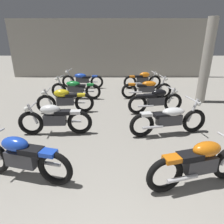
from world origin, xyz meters
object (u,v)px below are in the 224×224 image
(motorcycle_right_row_4, at_px, (147,88))
(support_pillar, at_px, (206,62))
(motorcycle_left_row_1, at_px, (22,157))
(motorcycle_left_row_2, at_px, (55,118))
(motorcycle_left_row_3, at_px, (65,100))
(motorcycle_right_row_2, at_px, (169,119))
(motorcycle_right_row_1, at_px, (200,163))
(motorcycle_left_row_5, at_px, (82,80))
(motorcycle_right_row_3, at_px, (156,100))
(motorcycle_left_row_4, at_px, (75,88))
(motorcycle_right_row_5, at_px, (143,80))

(motorcycle_right_row_4, bearing_deg, support_pillar, -12.25)
(motorcycle_left_row_1, bearing_deg, motorcycle_left_row_2, 86.79)
(motorcycle_left_row_3, distance_m, motorcycle_right_row_2, 3.56)
(motorcycle_left_row_2, bearing_deg, motorcycle_right_row_1, -32.85)
(motorcycle_left_row_5, xyz_separation_m, motorcycle_right_row_3, (3.07, -3.62, 0.01))
(motorcycle_left_row_4, bearing_deg, motorcycle_right_row_1, -59.92)
(motorcycle_right_row_3, bearing_deg, motorcycle_right_row_4, 90.72)
(motorcycle_left_row_4, bearing_deg, motorcycle_right_row_5, 30.04)
(motorcycle_left_row_3, distance_m, motorcycle_right_row_4, 3.57)
(motorcycle_left_row_5, xyz_separation_m, motorcycle_right_row_2, (3.08, -5.27, 0.00))
(motorcycle_left_row_3, height_order, motorcycle_left_row_4, motorcycle_left_row_4)
(motorcycle_right_row_5, bearing_deg, motorcycle_left_row_4, -149.96)
(motorcycle_left_row_1, distance_m, motorcycle_left_row_2, 1.80)
(motorcycle_right_row_2, distance_m, motorcycle_right_row_4, 3.39)
(motorcycle_left_row_2, xyz_separation_m, motorcycle_left_row_3, (-0.10, 1.64, 0.00))
(motorcycle_right_row_4, height_order, motorcycle_right_row_5, motorcycle_right_row_4)
(motorcycle_left_row_5, height_order, motorcycle_right_row_4, same)
(motorcycle_right_row_2, relative_size, motorcycle_right_row_3, 1.10)
(motorcycle_right_row_3, bearing_deg, motorcycle_left_row_5, 130.31)
(motorcycle_left_row_4, xyz_separation_m, motorcycle_left_row_5, (0.02, 1.90, 0.00))
(motorcycle_left_row_1, bearing_deg, motorcycle_right_row_3, 47.44)
(motorcycle_left_row_3, bearing_deg, motorcycle_right_row_3, 0.02)
(motorcycle_left_row_1, xyz_separation_m, motorcycle_left_row_5, (0.08, 7.05, -0.01))
(motorcycle_left_row_2, bearing_deg, motorcycle_right_row_4, 48.04)
(motorcycle_right_row_2, height_order, motorcycle_right_row_4, same)
(motorcycle_left_row_2, distance_m, motorcycle_right_row_3, 3.46)
(motorcycle_left_row_1, relative_size, motorcycle_right_row_4, 0.89)
(support_pillar, bearing_deg, motorcycle_right_row_5, 132.02)
(motorcycle_left_row_2, height_order, motorcycle_left_row_4, motorcycle_left_row_4)
(motorcycle_right_row_1, distance_m, motorcycle_right_row_2, 1.95)
(motorcycle_right_row_3, xyz_separation_m, motorcycle_right_row_5, (0.06, 3.54, 0.00))
(motorcycle_right_row_1, xyz_separation_m, motorcycle_right_row_2, (0.01, 1.95, -0.01))
(support_pillar, height_order, motorcycle_right_row_1, support_pillar)
(motorcycle_left_row_1, bearing_deg, motorcycle_right_row_4, 58.77)
(motorcycle_left_row_5, distance_m, motorcycle_right_row_1, 7.85)
(motorcycle_left_row_4, height_order, motorcycle_right_row_5, motorcycle_left_row_4)
(motorcycle_left_row_5, height_order, motorcycle_right_row_3, motorcycle_left_row_5)
(motorcycle_left_row_1, height_order, motorcycle_right_row_3, same)
(motorcycle_left_row_4, xyz_separation_m, motorcycle_right_row_5, (3.15, 1.82, 0.01))
(support_pillar, relative_size, motorcycle_right_row_4, 1.47)
(motorcycle_left_row_2, bearing_deg, motorcycle_right_row_5, 58.98)
(motorcycle_right_row_2, xyz_separation_m, motorcycle_right_row_3, (-0.01, 1.65, 0.01))
(support_pillar, relative_size, motorcycle_left_row_3, 1.62)
(motorcycle_right_row_1, bearing_deg, motorcycle_left_row_2, 147.15)
(motorcycle_left_row_2, relative_size, motorcycle_left_row_3, 1.00)
(support_pillar, xyz_separation_m, motorcycle_right_row_4, (-2.13, 0.46, -1.15))
(motorcycle_left_row_4, height_order, motorcycle_right_row_1, motorcycle_left_row_4)
(motorcycle_left_row_3, height_order, motorcycle_right_row_2, motorcycle_right_row_2)
(motorcycle_left_row_1, relative_size, motorcycle_right_row_1, 1.00)
(motorcycle_left_row_3, bearing_deg, motorcycle_right_row_5, 47.81)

